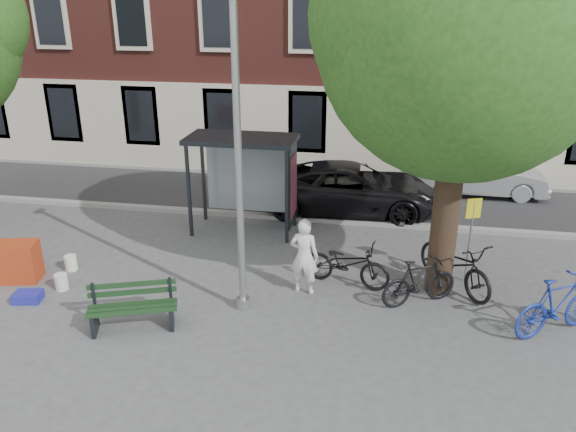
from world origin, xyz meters
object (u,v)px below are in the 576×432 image
(lamppost, at_px, (239,180))
(bike_c, at_px, (455,263))
(bike_a, at_px, (347,263))
(bike_b, at_px, (558,305))
(notice_sign, at_px, (472,222))
(bench, at_px, (133,309))
(red_stand, at_px, (18,262))
(bike_d, at_px, (419,282))
(bus_shelter, at_px, (258,163))
(painter, at_px, (304,256))
(car_silver, at_px, (482,175))
(car_dark, at_px, (351,188))

(lamppost, height_order, bike_c, lamppost)
(bike_a, height_order, bike_b, bike_b)
(lamppost, bearing_deg, notice_sign, 23.82)
(bench, xyz_separation_m, bike_c, (6.25, 2.75, 0.20))
(lamppost, relative_size, red_stand, 6.79)
(bike_d, bearing_deg, bench, 79.91)
(bus_shelter, bearing_deg, bike_c, -25.96)
(bus_shelter, xyz_separation_m, red_stand, (-4.68, -3.79, -1.47))
(painter, relative_size, red_stand, 1.89)
(bike_a, relative_size, bike_c, 0.87)
(lamppost, xyz_separation_m, painter, (1.13, 0.92, -1.93))
(bench, distance_m, notice_sign, 7.32)
(bike_a, distance_m, bike_b, 4.25)
(bike_a, bearing_deg, red_stand, 111.76)
(painter, relative_size, car_silver, 0.43)
(painter, bearing_deg, bike_a, -143.57)
(car_dark, xyz_separation_m, red_stand, (-7.05, -5.68, -0.27))
(car_dark, bearing_deg, bike_b, -145.85)
(bike_c, bearing_deg, car_dark, 85.86)
(bus_shelter, bearing_deg, bench, -104.20)
(notice_sign, bearing_deg, bike_a, 173.54)
(bench, relative_size, bike_a, 0.90)
(lamppost, height_order, bike_d, lamppost)
(notice_sign, bearing_deg, car_dark, 105.94)
(bike_a, height_order, notice_sign, notice_sign)
(painter, relative_size, bike_c, 0.75)
(bike_d, height_order, car_silver, car_silver)
(lamppost, distance_m, bike_a, 3.34)
(bike_b, relative_size, red_stand, 2.21)
(painter, distance_m, bike_a, 1.06)
(bike_a, xyz_separation_m, bike_d, (1.55, -0.58, -0.00))
(bus_shelter, distance_m, red_stand, 6.20)
(bike_b, height_order, bike_c, bike_b)
(lamppost, height_order, car_silver, lamppost)
(bench, relative_size, notice_sign, 0.89)
(bench, xyz_separation_m, bike_a, (3.91, 2.46, 0.12))
(painter, distance_m, bike_c, 3.32)
(bike_b, relative_size, bike_c, 0.88)
(car_silver, bearing_deg, bike_c, 167.22)
(lamppost, xyz_separation_m, car_dark, (1.76, 6.00, -2.07))
(bike_d, bearing_deg, bike_a, 40.32)
(car_dark, height_order, car_silver, car_dark)
(bench, bearing_deg, bike_d, -0.78)
(painter, height_order, bike_b, painter)
(bus_shelter, height_order, bench, bus_shelter)
(bike_b, height_order, car_silver, car_silver)
(car_silver, bearing_deg, bench, 139.95)
(bike_a, height_order, car_silver, car_silver)
(car_silver, bearing_deg, bike_d, 162.87)
(bike_a, bearing_deg, lamppost, 138.42)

